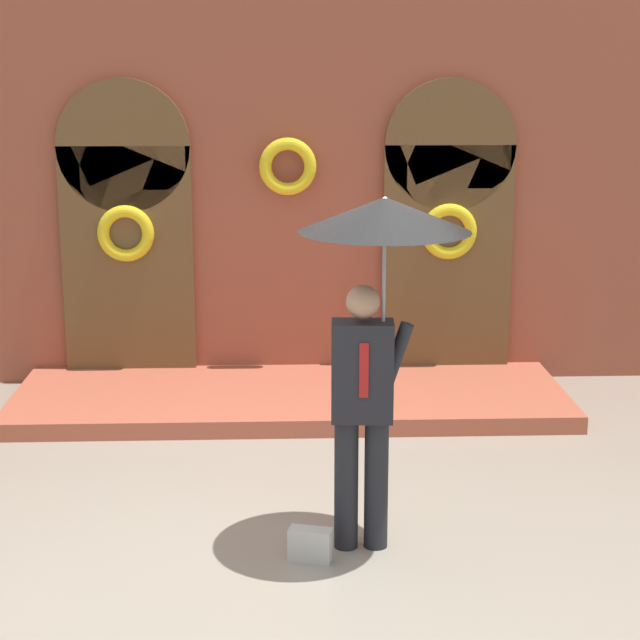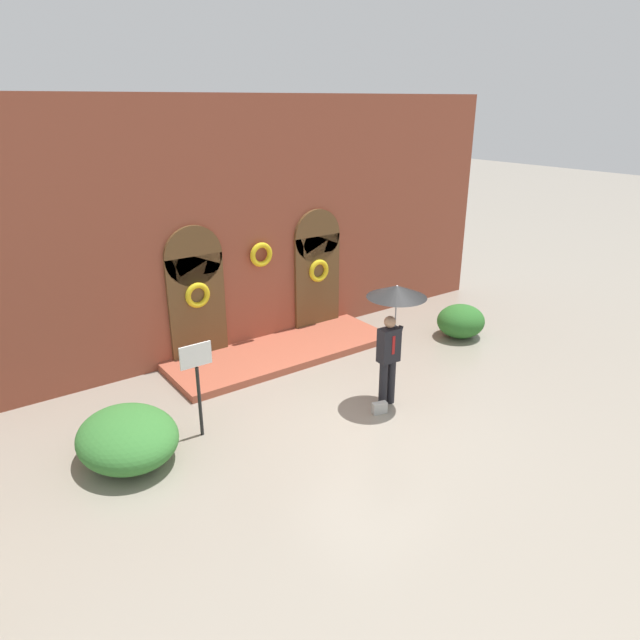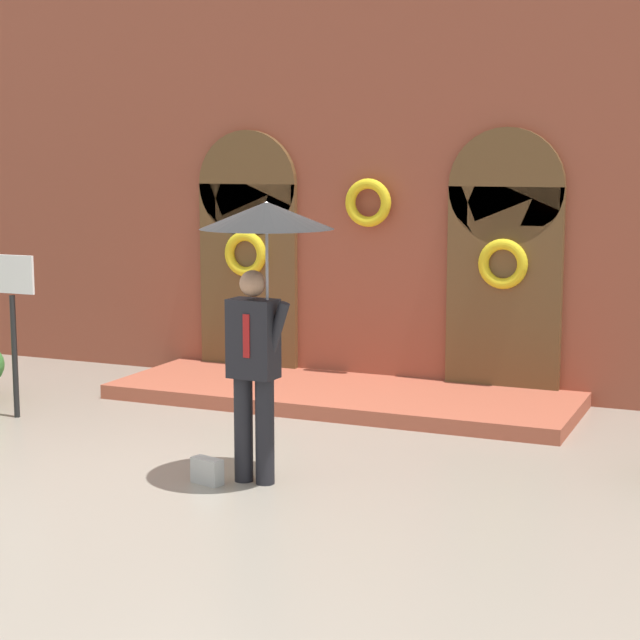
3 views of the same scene
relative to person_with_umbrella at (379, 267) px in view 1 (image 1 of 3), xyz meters
The scene contains 4 objects.
ground_plane 1.99m from the person_with_umbrella, behind, with size 80.00×80.00×0.00m, color gray.
building_facade 4.25m from the person_with_umbrella, 97.38° to the left, with size 14.00×2.30×5.60m.
person_with_umbrella is the anchor object (origin of this frame).
handbag 1.87m from the person_with_umbrella, 155.78° to the right, with size 0.28×0.12×0.22m, color #B7B7B2.
Camera 1 is at (-0.10, -6.64, 3.16)m, focal length 60.00 mm.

